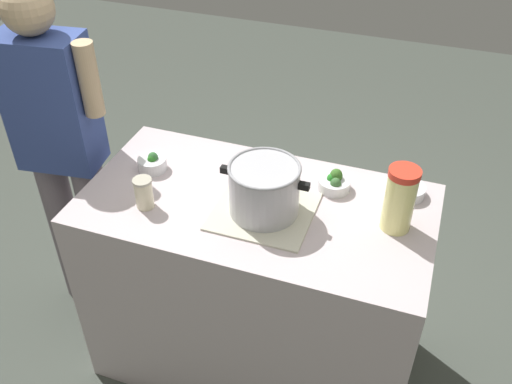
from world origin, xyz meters
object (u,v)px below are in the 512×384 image
(broccoli_bowl_front, at_px, (152,163))
(broccoli_bowl_back, at_px, (407,189))
(lemonade_pitcher, at_px, (400,199))
(broccoli_bowl_center, at_px, (334,183))
(person_cook, at_px, (63,151))
(cooking_pot, at_px, (264,188))
(mason_jar, at_px, (144,193))

(broccoli_bowl_front, distance_m, broccoli_bowl_back, 1.01)
(lemonade_pitcher, relative_size, broccoli_bowl_center, 1.99)
(broccoli_bowl_center, xyz_separation_m, person_cook, (1.17, 0.10, -0.06))
(lemonade_pitcher, height_order, broccoli_bowl_center, lemonade_pitcher)
(broccoli_bowl_back, bearing_deg, cooking_pot, 30.37)
(lemonade_pitcher, bearing_deg, broccoli_bowl_center, -29.54)
(broccoli_bowl_back, bearing_deg, broccoli_bowl_front, 9.92)
(lemonade_pitcher, relative_size, broccoli_bowl_back, 1.85)
(mason_jar, relative_size, broccoli_bowl_back, 0.91)
(cooking_pot, relative_size, lemonade_pitcher, 1.32)
(lemonade_pitcher, bearing_deg, cooking_pot, 9.46)
(cooking_pot, xyz_separation_m, lemonade_pitcher, (-0.47, -0.08, 0.02))
(mason_jar, height_order, broccoli_bowl_center, mason_jar)
(cooking_pot, height_order, person_cook, person_cook)
(cooking_pot, height_order, mason_jar, cooking_pot)
(broccoli_bowl_front, bearing_deg, mason_jar, 111.04)
(cooking_pot, xyz_separation_m, mason_jar, (0.43, 0.11, -0.05))
(lemonade_pitcher, height_order, broccoli_bowl_front, lemonade_pitcher)
(lemonade_pitcher, xyz_separation_m, broccoli_bowl_center, (0.26, -0.15, -0.10))
(lemonade_pitcher, distance_m, person_cook, 1.44)
(mason_jar, distance_m, broccoli_bowl_front, 0.24)
(lemonade_pitcher, height_order, person_cook, person_cook)
(broccoli_bowl_front, relative_size, broccoli_bowl_back, 0.86)
(cooking_pot, bearing_deg, broccoli_bowl_back, -149.63)
(broccoli_bowl_back, bearing_deg, person_cook, 6.15)
(person_cook, bearing_deg, lemonade_pitcher, 178.09)
(cooking_pot, distance_m, broccoli_bowl_back, 0.56)
(broccoli_bowl_front, bearing_deg, person_cook, -2.31)
(broccoli_bowl_back, relative_size, person_cook, 0.08)
(broccoli_bowl_front, bearing_deg, cooking_pot, 168.19)
(cooking_pot, relative_size, mason_jar, 2.69)
(lemonade_pitcher, distance_m, broccoli_bowl_back, 0.23)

